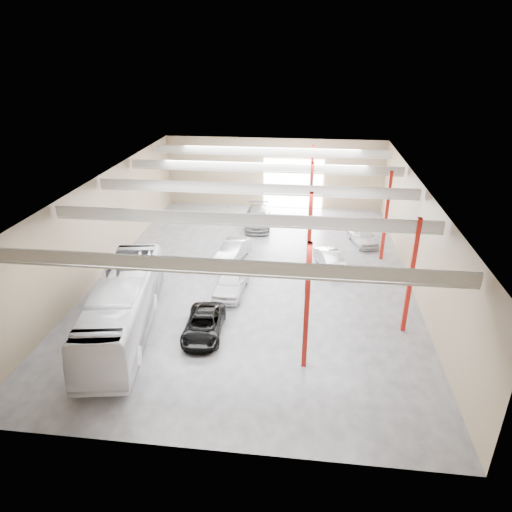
% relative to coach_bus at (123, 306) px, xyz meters
% --- Properties ---
extents(depot_shell, '(22.12, 32.12, 7.06)m').
position_rel_coach_bus_xyz_m(depot_shell, '(6.74, 8.48, 3.29)').
color(depot_shell, '#48494E').
rests_on(depot_shell, ground).
extents(coach_bus, '(4.83, 12.38, 3.36)m').
position_rel_coach_bus_xyz_m(coach_bus, '(0.00, 0.00, 0.00)').
color(coach_bus, silver).
rests_on(coach_bus, ground).
extents(black_sedan, '(2.38, 4.69, 1.27)m').
position_rel_coach_bus_xyz_m(black_sedan, '(4.61, 0.18, -1.05)').
color(black_sedan, black).
rests_on(black_sedan, ground).
extents(car_row_a, '(2.08, 4.80, 1.61)m').
position_rel_coach_bus_xyz_m(car_row_a, '(5.31, 5.38, -0.88)').
color(car_row_a, white).
rests_on(car_row_a, ground).
extents(car_row_b, '(2.54, 4.68, 1.46)m').
position_rel_coach_bus_xyz_m(car_row_b, '(4.61, 10.58, -0.95)').
color(car_row_b, '#B1B0B5').
rests_on(car_row_b, ground).
extents(car_row_c, '(2.77, 5.80, 1.63)m').
position_rel_coach_bus_xyz_m(car_row_c, '(5.68, 17.97, -0.87)').
color(car_row_c, slate).
rests_on(car_row_c, ground).
extents(car_right_near, '(2.70, 4.28, 1.33)m').
position_rel_coach_bus_xyz_m(car_right_near, '(12.11, 9.77, -1.02)').
color(car_right_near, '#B1B1B6').
rests_on(car_right_near, ground).
extents(car_right_far, '(2.64, 4.40, 1.40)m').
position_rel_coach_bus_xyz_m(car_right_far, '(14.91, 14.97, -0.98)').
color(car_right_far, silver).
rests_on(car_right_far, ground).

